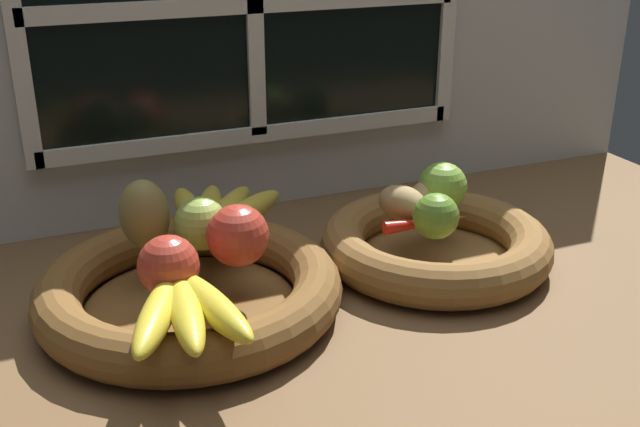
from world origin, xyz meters
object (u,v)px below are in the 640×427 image
object	(u,v)px
potato_oblong	(403,203)
lime_near	(436,216)
fruit_bowl_right	(435,244)
banana_bunch_front	(185,308)
banana_bunch_back	(217,213)
apple_green_back	(201,223)
lime_far	(443,187)
fruit_bowl_left	(190,290)
potato_back	(434,193)
apple_red_front	(168,266)
apple_red_right	(238,235)
pear_brown	(144,214)
chili_pepper	(426,222)

from	to	relation	value
potato_oblong	lime_near	size ratio (longest dim) A/B	1.25
fruit_bowl_right	banana_bunch_front	size ratio (longest dim) A/B	1.68
banana_bunch_back	apple_green_back	bearing A→B (deg)	-119.48
lime_far	fruit_bowl_left	bearing A→B (deg)	-173.84
potato_back	apple_red_front	bearing A→B (deg)	-165.39
fruit_bowl_left	fruit_bowl_right	distance (cm)	32.99
apple_red_front	lime_near	distance (cm)	33.68
apple_green_back	apple_red_right	xyz separation A→B (cm)	(2.78, -5.79, 0.35)
apple_red_right	lime_far	distance (cm)	30.86
apple_red_front	apple_red_right	bearing A→B (deg)	24.14
potato_oblong	apple_red_right	bearing A→B (deg)	-169.53
apple_red_front	lime_far	world-z (taller)	same
lime_far	banana_bunch_back	bearing A→B (deg)	167.05
apple_green_back	pear_brown	size ratio (longest dim) A/B	0.75
fruit_bowl_left	banana_bunch_back	size ratio (longest dim) A/B	1.94
banana_bunch_front	fruit_bowl_left	bearing A→B (deg)	75.43
fruit_bowl_left	apple_red_front	bearing A→B (deg)	-120.14
pear_brown	potato_back	world-z (taller)	pear_brown
apple_red_front	banana_bunch_front	size ratio (longest dim) A/B	0.37
fruit_bowl_right	pear_brown	bearing A→B (deg)	168.99
banana_bunch_back	chili_pepper	world-z (taller)	banana_bunch_back
fruit_bowl_left	apple_red_front	xyz separation A→B (cm)	(-3.23, -5.56, 6.35)
fruit_bowl_left	apple_red_front	distance (cm)	9.03
fruit_bowl_left	lime_far	size ratio (longest dim) A/B	5.38
fruit_bowl_right	apple_red_front	bearing A→B (deg)	-171.28
pear_brown	potato_back	xyz separation A→B (cm)	(38.30, -2.65, -2.06)
fruit_bowl_right	potato_oblong	xyz separation A→B (cm)	(-3.61, 2.81, 5.34)
fruit_bowl_right	apple_red_right	xyz separation A→B (cm)	(-27.35, -1.58, 6.65)
apple_green_back	apple_red_front	xyz separation A→B (cm)	(-6.09, -9.76, 0.03)
banana_bunch_back	lime_near	distance (cm)	28.00
banana_bunch_back	chili_pepper	bearing A→B (deg)	-25.64
lime_near	chili_pepper	bearing A→B (deg)	81.13
apple_green_back	fruit_bowl_left	bearing A→B (deg)	-124.26
apple_red_front	potato_back	xyz separation A→B (cm)	(38.23, 9.97, -1.02)
apple_red_front	lime_far	size ratio (longest dim) A/B	1.00
pear_brown	lime_far	distance (cm)	39.46
lime_near	potato_back	bearing A→B (deg)	61.02
fruit_bowl_right	banana_bunch_back	bearing A→B (deg)	158.05
apple_green_back	banana_bunch_back	world-z (taller)	apple_green_back
fruit_bowl_right	chili_pepper	distance (cm)	4.56
potato_oblong	chili_pepper	xyz separation A→B (cm)	(1.47, -3.82, -1.45)
lime_near	lime_far	distance (cm)	9.59
potato_back	lime_near	xyz separation A→B (cm)	(-4.59, -8.29, 0.61)
banana_bunch_front	chili_pepper	distance (cm)	35.74
banana_bunch_front	banana_bunch_back	bearing A→B (deg)	66.99
apple_green_back	potato_oblong	world-z (taller)	apple_green_back
chili_pepper	pear_brown	bearing A→B (deg)	169.78
apple_red_front	fruit_bowl_right	bearing A→B (deg)	8.72
banana_bunch_back	fruit_bowl_left	bearing A→B (deg)	-121.43
lime_near	apple_red_front	bearing A→B (deg)	-177.15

